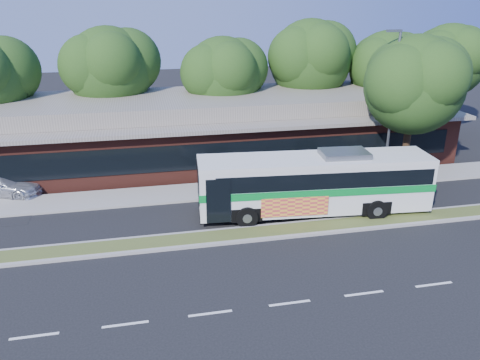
{
  "coord_description": "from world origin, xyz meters",
  "views": [
    {
      "loc": [
        -4.82,
        -18.96,
        10.6
      ],
      "look_at": [
        -0.26,
        2.86,
        2.0
      ],
      "focal_mm": 35.0,
      "sensor_mm": 36.0,
      "label": 1
    }
  ],
  "objects_px": {
    "sedan": "(2,184)",
    "sidewalk_tree": "(420,82)",
    "transit_bus": "(315,180)",
    "lamp_post": "(392,103)"
  },
  "relations": [
    {
      "from": "sedan",
      "to": "sidewalk_tree",
      "type": "bearing_deg",
      "value": -76.14
    },
    {
      "from": "sedan",
      "to": "lamp_post",
      "type": "bearing_deg",
      "value": -77.37
    },
    {
      "from": "sedan",
      "to": "transit_bus",
      "type": "bearing_deg",
      "value": -91.01
    },
    {
      "from": "transit_bus",
      "to": "sedan",
      "type": "height_order",
      "value": "transit_bus"
    },
    {
      "from": "lamp_post",
      "to": "sedan",
      "type": "relative_size",
      "value": 1.99
    },
    {
      "from": "lamp_post",
      "to": "sidewalk_tree",
      "type": "height_order",
      "value": "lamp_post"
    },
    {
      "from": "lamp_post",
      "to": "transit_bus",
      "type": "xyz_separation_m",
      "value": [
        -5.92,
        -3.61,
        -3.02
      ]
    },
    {
      "from": "sedan",
      "to": "sidewalk_tree",
      "type": "relative_size",
      "value": 0.52
    },
    {
      "from": "transit_bus",
      "to": "sedan",
      "type": "xyz_separation_m",
      "value": [
        -16.78,
        5.97,
        -1.22
      ]
    },
    {
      "from": "transit_bus",
      "to": "sedan",
      "type": "distance_m",
      "value": 17.85
    }
  ]
}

